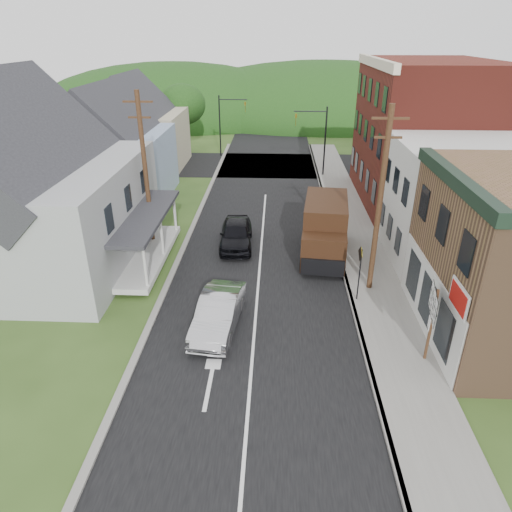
# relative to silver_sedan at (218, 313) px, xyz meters

# --- Properties ---
(ground) EXTENTS (120.00, 120.00, 0.00)m
(ground) POSITION_rel_silver_sedan_xyz_m (1.57, 0.14, -0.77)
(ground) COLOR #2D4719
(ground) RESTS_ON ground
(road) EXTENTS (9.00, 90.00, 0.02)m
(road) POSITION_rel_silver_sedan_xyz_m (1.57, 10.14, -0.77)
(road) COLOR black
(road) RESTS_ON ground
(cross_road) EXTENTS (60.00, 9.00, 0.02)m
(cross_road) POSITION_rel_silver_sedan_xyz_m (1.57, 27.14, -0.77)
(cross_road) COLOR black
(cross_road) RESTS_ON ground
(sidewalk_right) EXTENTS (2.80, 55.00, 0.15)m
(sidewalk_right) POSITION_rel_silver_sedan_xyz_m (7.47, 8.14, -0.70)
(sidewalk_right) COLOR slate
(sidewalk_right) RESTS_ON ground
(curb_right) EXTENTS (0.20, 55.00, 0.15)m
(curb_right) POSITION_rel_silver_sedan_xyz_m (6.12, 8.14, -0.70)
(curb_right) COLOR slate
(curb_right) RESTS_ON ground
(curb_left) EXTENTS (0.30, 55.00, 0.12)m
(curb_left) POSITION_rel_silver_sedan_xyz_m (-3.08, 8.14, -0.71)
(curb_left) COLOR slate
(curb_left) RESTS_ON ground
(storefront_white) EXTENTS (8.00, 7.00, 6.50)m
(storefront_white) POSITION_rel_silver_sedan_xyz_m (12.87, 7.64, 2.48)
(storefront_white) COLOR silver
(storefront_white) RESTS_ON ground
(storefront_red) EXTENTS (8.00, 12.00, 10.00)m
(storefront_red) POSITION_rel_silver_sedan_xyz_m (12.87, 17.14, 4.23)
(storefront_red) COLOR maroon
(storefront_red) RESTS_ON ground
(house_gray) EXTENTS (10.20, 12.24, 8.35)m
(house_gray) POSITION_rel_silver_sedan_xyz_m (-10.43, 6.14, 3.46)
(house_gray) COLOR #97999C
(house_gray) RESTS_ON ground
(house_blue) EXTENTS (7.14, 8.16, 7.28)m
(house_blue) POSITION_rel_silver_sedan_xyz_m (-9.43, 17.14, 2.92)
(house_blue) COLOR #94A8CA
(house_blue) RESTS_ON ground
(house_cream) EXTENTS (7.14, 8.16, 7.28)m
(house_cream) POSITION_rel_silver_sedan_xyz_m (-9.93, 26.14, 2.92)
(house_cream) COLOR #B8AC8E
(house_cream) RESTS_ON ground
(utility_pole_right) EXTENTS (1.60, 0.26, 9.00)m
(utility_pole_right) POSITION_rel_silver_sedan_xyz_m (7.17, 3.64, 3.89)
(utility_pole_right) COLOR #472D19
(utility_pole_right) RESTS_ON ground
(utility_pole_left) EXTENTS (1.60, 0.26, 9.00)m
(utility_pole_left) POSITION_rel_silver_sedan_xyz_m (-4.93, 8.14, 3.89)
(utility_pole_left) COLOR #472D19
(utility_pole_left) RESTS_ON ground
(traffic_signal_right) EXTENTS (2.87, 0.20, 6.00)m
(traffic_signal_right) POSITION_rel_silver_sedan_xyz_m (5.87, 23.64, 2.99)
(traffic_signal_right) COLOR black
(traffic_signal_right) RESTS_ON ground
(traffic_signal_left) EXTENTS (2.87, 0.20, 6.00)m
(traffic_signal_left) POSITION_rel_silver_sedan_xyz_m (-2.74, 30.64, 2.99)
(traffic_signal_left) COLOR black
(traffic_signal_left) RESTS_ON ground
(tree_left_b) EXTENTS (4.80, 4.80, 6.94)m
(tree_left_b) POSITION_rel_silver_sedan_xyz_m (-15.43, 12.14, 4.11)
(tree_left_b) COLOR #382616
(tree_left_b) RESTS_ON ground
(tree_left_c) EXTENTS (5.80, 5.80, 8.41)m
(tree_left_c) POSITION_rel_silver_sedan_xyz_m (-17.43, 20.14, 5.17)
(tree_left_c) COLOR #382616
(tree_left_c) RESTS_ON ground
(tree_left_d) EXTENTS (4.80, 4.80, 6.94)m
(tree_left_d) POSITION_rel_silver_sedan_xyz_m (-7.43, 32.14, 4.11)
(tree_left_d) COLOR #382616
(tree_left_d) RESTS_ON ground
(forested_ridge) EXTENTS (90.00, 30.00, 16.00)m
(forested_ridge) POSITION_rel_silver_sedan_xyz_m (1.57, 55.14, -0.77)
(forested_ridge) COLOR #143510
(forested_ridge) RESTS_ON ground
(silver_sedan) EXTENTS (2.12, 4.82, 1.54)m
(silver_sedan) POSITION_rel_silver_sedan_xyz_m (0.00, 0.00, 0.00)
(silver_sedan) COLOR #B7B6BB
(silver_sedan) RESTS_ON ground
(dark_sedan) EXTENTS (2.08, 4.74, 1.59)m
(dark_sedan) POSITION_rel_silver_sedan_xyz_m (0.06, 8.50, 0.02)
(dark_sedan) COLOR black
(dark_sedan) RESTS_ON ground
(delivery_van) EXTENTS (2.95, 6.01, 3.24)m
(delivery_van) POSITION_rel_silver_sedan_xyz_m (5.19, 7.41, 0.87)
(delivery_van) COLOR black
(delivery_van) RESTS_ON ground
(route_sign_cluster) EXTENTS (0.42, 1.76, 3.12)m
(route_sign_cluster) POSITION_rel_silver_sedan_xyz_m (8.32, -1.86, 1.40)
(route_sign_cluster) COLOR #472D19
(route_sign_cluster) RESTS_ON sidewalk_right
(warning_sign) EXTENTS (0.14, 0.78, 2.80)m
(warning_sign) POSITION_rel_silver_sedan_xyz_m (6.34, 2.45, 1.17)
(warning_sign) COLOR black
(warning_sign) RESTS_ON sidewalk_right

